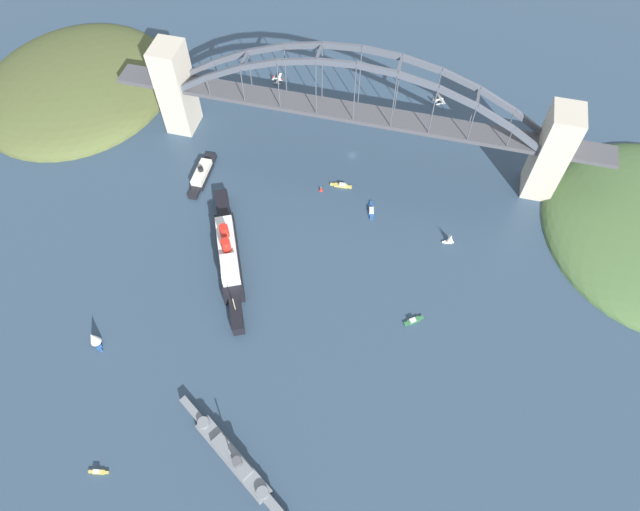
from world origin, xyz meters
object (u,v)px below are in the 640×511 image
seaplane_taxiing_near_bridge (439,100)px  small_boat_1 (94,338)px  small_boat_3 (450,239)px  small_boat_5 (342,185)px  small_boat_0 (413,321)px  naval_cruiser (234,459)px  harbor_ferry_steamer (202,174)px  small_boat_6 (371,210)px  ocean_liner (228,253)px  channel_marker_buoy (321,189)px  small_boat_2 (98,472)px  seaplane_second_in_formation (278,80)px  harbor_arch_bridge (355,116)px

seaplane_taxiing_near_bridge → small_boat_1: size_ratio=0.94×
small_boat_3 → small_boat_5: small_boat_3 is taller
seaplane_taxiing_near_bridge → small_boat_0: size_ratio=1.09×
small_boat_5 → naval_cruiser: bearing=86.3°
harbor_ferry_steamer → small_boat_6: (-100.05, 1.18, -1.72)m
ocean_liner → channel_marker_buoy: bearing=-121.3°
small_boat_2 → small_boat_3: (-128.73, -152.95, 2.65)m
seaplane_second_in_formation → small_boat_1: (30.74, 201.90, 2.78)m
harbor_arch_bridge → small_boat_5: harbor_arch_bridge is taller
small_boat_5 → channel_marker_buoy: channel_marker_buoy is taller
harbor_arch_bridge → small_boat_6: (-19.28, 39.59, -29.82)m
harbor_arch_bridge → channel_marker_buoy: 44.88m
ocean_liner → channel_marker_buoy: 67.42m
small_boat_3 → harbor_ferry_steamer: bearing=-4.8°
small_boat_0 → channel_marker_buoy: size_ratio=3.33×
harbor_ferry_steamer → channel_marker_buoy: (-69.18, -6.63, -1.40)m
small_boat_3 → harbor_arch_bridge: bearing=-38.4°
seaplane_second_in_formation → small_boat_3: (-125.49, 102.82, 1.45)m
small_boat_1 → small_boat_3: 185.00m
seaplane_taxiing_near_bridge → channel_marker_buoy: bearing=58.1°
naval_cruiser → seaplane_second_in_formation: bearing=-78.0°
seaplane_second_in_formation → small_boat_0: 191.62m
ocean_liner → small_boat_0: 99.65m
seaplane_taxiing_near_bridge → channel_marker_buoy: seaplane_taxiing_near_bridge is taller
ocean_liner → small_boat_1: (45.93, 60.32, -1.07)m
channel_marker_buoy → small_boat_3: bearing=166.1°
ocean_liner → small_boat_5: ocean_liner is taller
channel_marker_buoy → small_boat_6: bearing=165.8°
harbor_ferry_steamer → small_boat_5: size_ratio=2.72×
seaplane_taxiing_near_bridge → naval_cruiser: bearing=77.1°
small_boat_0 → small_boat_3: (-11.58, -51.26, 2.73)m
ocean_liner → seaplane_second_in_formation: 142.44m
harbor_arch_bridge → small_boat_2: size_ratio=32.69×
small_boat_3 → small_boat_5: bearing=-20.8°
small_boat_6 → harbor_ferry_steamer: bearing=-0.7°
naval_cruiser → seaplane_second_in_formation: naval_cruiser is taller
seaplane_second_in_formation → channel_marker_buoy: 97.89m
seaplane_taxiing_near_bridge → small_boat_5: bearing=61.6°
harbor_ferry_steamer → small_boat_0: harbor_ferry_steamer is taller
naval_cruiser → harbor_ferry_steamer: bearing=-64.7°
harbor_arch_bridge → seaplane_taxiing_near_bridge: 78.79m
small_boat_0 → small_boat_1: small_boat_1 is taller
seaplane_second_in_formation → channel_marker_buoy: bearing=120.8°
harbor_ferry_steamer → ocean_liner: bearing=124.0°
small_boat_0 → small_boat_1: (144.65, 47.82, 4.05)m
naval_cruiser → small_boat_0: size_ratio=6.76×
harbor_arch_bridge → small_boat_3: 85.76m
naval_cruiser → small_boat_3: size_ratio=8.26×
naval_cruiser → seaplane_taxiing_near_bridge: (-55.78, -243.61, -1.05)m
harbor_ferry_steamer → channel_marker_buoy: harbor_ferry_steamer is taller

